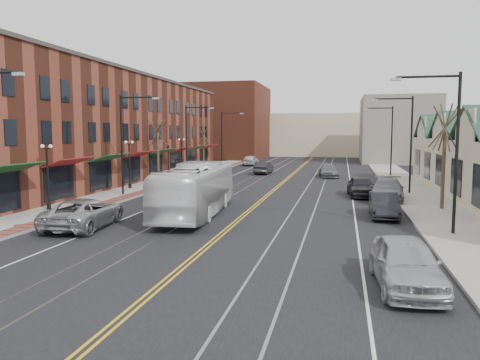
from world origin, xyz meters
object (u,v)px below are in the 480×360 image
at_px(transit_bus, 196,190).
at_px(parked_car_c, 387,190).
at_px(parked_car_a, 406,263).
at_px(parked_suv, 84,213).
at_px(parked_car_b, 384,205).
at_px(parked_car_d, 361,186).

relative_size(transit_bus, parked_car_c, 1.97).
bearing_deg(parked_car_c, parked_car_a, -87.50).
xyz_separation_m(parked_suv, parked_car_b, (16.26, 6.76, -0.06)).
distance_m(parked_car_b, parked_car_d, 9.15).
relative_size(transit_bus, parked_suv, 1.98).
xyz_separation_m(transit_bus, parked_car_b, (11.45, 1.82, -0.87)).
bearing_deg(parked_car_a, parked_suv, 153.54).
distance_m(parked_car_b, parked_car_c, 7.08).
relative_size(parked_car_a, parked_car_c, 0.85).
xyz_separation_m(parked_suv, parked_car_c, (17.04, 13.80, 0.04)).
bearing_deg(parked_suv, transit_bus, -138.84).
bearing_deg(parked_suv, parked_car_a, 152.73).
bearing_deg(transit_bus, parked_car_a, 129.64).
bearing_deg(parked_car_a, parked_car_d, 87.82).
height_order(transit_bus, parked_suv, transit_bus).
bearing_deg(parked_car_b, transit_bus, -171.02).
relative_size(parked_suv, parked_car_b, 1.28).
bearing_deg(parked_car_a, parked_car_b, 84.56).
bearing_deg(parked_car_a, parked_car_c, 82.93).
relative_size(transit_bus, parked_car_d, 2.35).
distance_m(transit_bus, parked_suv, 6.94).
relative_size(parked_car_b, parked_car_c, 0.77).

